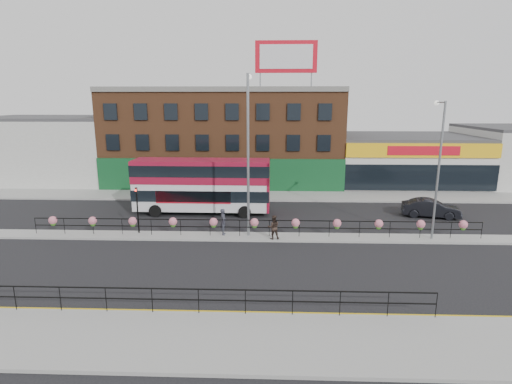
{
  "coord_description": "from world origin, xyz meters",
  "views": [
    {
      "loc": [
        0.99,
        -25.53,
        9.02
      ],
      "look_at": [
        0.0,
        3.0,
        2.5
      ],
      "focal_mm": 28.0,
      "sensor_mm": 36.0,
      "label": 1
    }
  ],
  "objects_px": {
    "lamp_column_west": "(248,142)",
    "lamp_column_east": "(438,159)",
    "car": "(431,208)",
    "pedestrian_a": "(223,222)",
    "double_decker_bus": "(202,181)",
    "pedestrian_b": "(273,227)"
  },
  "relations": [
    {
      "from": "lamp_column_east",
      "to": "double_decker_bus",
      "type": "bearing_deg",
      "value": 160.11
    },
    {
      "from": "pedestrian_b",
      "to": "lamp_column_west",
      "type": "height_order",
      "value": "lamp_column_west"
    },
    {
      "from": "lamp_column_east",
      "to": "lamp_column_west",
      "type": "bearing_deg",
      "value": 178.69
    },
    {
      "from": "pedestrian_a",
      "to": "double_decker_bus",
      "type": "bearing_deg",
      "value": 17.11
    },
    {
      "from": "car",
      "to": "lamp_column_west",
      "type": "height_order",
      "value": "lamp_column_west"
    },
    {
      "from": "car",
      "to": "pedestrian_a",
      "type": "xyz_separation_m",
      "value": [
        -15.92,
        -5.26,
        0.33
      ]
    },
    {
      "from": "lamp_column_west",
      "to": "lamp_column_east",
      "type": "relative_size",
      "value": 1.19
    },
    {
      "from": "lamp_column_west",
      "to": "double_decker_bus",
      "type": "bearing_deg",
      "value": 125.92
    },
    {
      "from": "double_decker_bus",
      "to": "pedestrian_a",
      "type": "height_order",
      "value": "double_decker_bus"
    },
    {
      "from": "pedestrian_b",
      "to": "lamp_column_east",
      "type": "xyz_separation_m",
      "value": [
        10.47,
        0.66,
        4.47
      ]
    },
    {
      "from": "double_decker_bus",
      "to": "car",
      "type": "distance_m",
      "value": 18.38
    },
    {
      "from": "lamp_column_west",
      "to": "lamp_column_east",
      "type": "distance_m",
      "value": 12.19
    },
    {
      "from": "double_decker_bus",
      "to": "pedestrian_b",
      "type": "xyz_separation_m",
      "value": [
        5.72,
        -6.52,
        -1.78
      ]
    },
    {
      "from": "pedestrian_b",
      "to": "car",
      "type": "bearing_deg",
      "value": -161.16
    },
    {
      "from": "pedestrian_a",
      "to": "pedestrian_b",
      "type": "relative_size",
      "value": 1.12
    },
    {
      "from": "double_decker_bus",
      "to": "pedestrian_b",
      "type": "relative_size",
      "value": 6.84
    },
    {
      "from": "double_decker_bus",
      "to": "lamp_column_east",
      "type": "bearing_deg",
      "value": -19.89
    },
    {
      "from": "double_decker_bus",
      "to": "car",
      "type": "xyz_separation_m",
      "value": [
        18.27,
        -0.48,
        -2.01
      ]
    },
    {
      "from": "lamp_column_east",
      "to": "car",
      "type": "bearing_deg",
      "value": 68.91
    },
    {
      "from": "car",
      "to": "pedestrian_b",
      "type": "xyz_separation_m",
      "value": [
        -12.54,
        -6.04,
        0.24
      ]
    },
    {
      "from": "car",
      "to": "double_decker_bus",
      "type": "bearing_deg",
      "value": 101.23
    },
    {
      "from": "car",
      "to": "pedestrian_b",
      "type": "height_order",
      "value": "pedestrian_b"
    }
  ]
}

